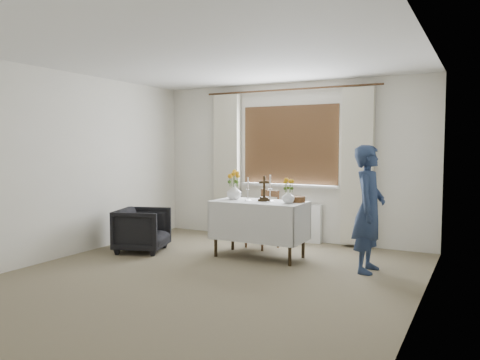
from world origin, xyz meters
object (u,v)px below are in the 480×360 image
altar_table (259,229)px  flower_vase_right (288,197)px  wooden_chair (262,219)px  wooden_cross (264,189)px  flower_vase_left (234,192)px  armchair (142,230)px  person (369,209)px

altar_table → flower_vase_right: bearing=-3.3°
altar_table → wooden_chair: size_ratio=1.46×
wooden_cross → flower_vase_left: size_ratio=1.60×
armchair → person: bearing=-101.1°
wooden_chair → flower_vase_left: 0.71m
altar_table → wooden_cross: 0.56m
armchair → flower_vase_left: 1.43m
armchair → flower_vase_left: (1.22, 0.50, 0.56)m
armchair → person: 3.15m
person → flower_vase_left: bearing=88.2°
altar_table → flower_vase_left: size_ratio=5.83×
person → flower_vase_right: person is taller
armchair → flower_vase_right: (2.05, 0.44, 0.54)m
flower_vase_left → flower_vase_right: bearing=-4.6°
altar_table → wooden_chair: 0.61m
wooden_chair → altar_table: bearing=-49.5°
wooden_chair → flower_vase_right: bearing=-23.3°
person → flower_vase_left: person is taller
flower_vase_right → armchair: bearing=-168.0°
armchair → person: size_ratio=0.45×
altar_table → armchair: bearing=-164.2°
altar_table → flower_vase_right: flower_vase_right is taller
wooden_cross → person: bearing=-21.7°
wooden_chair → flower_vase_right: size_ratio=5.01×
altar_table → wooden_cross: size_ratio=3.65×
altar_table → flower_vase_left: bearing=174.0°
wooden_chair → wooden_cross: wooden_cross is taller
armchair → flower_vase_right: 2.17m
flower_vase_left → flower_vase_right: flower_vase_left is taller
altar_table → armchair: 1.69m
armchair → flower_vase_right: flower_vase_right is taller
armchair → wooden_cross: 1.86m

